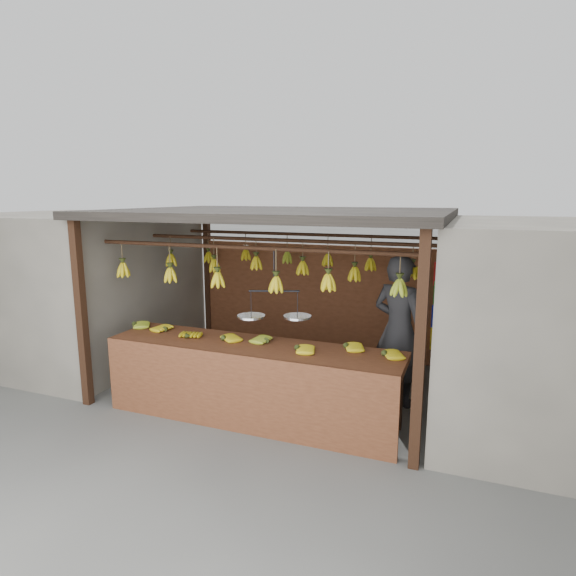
% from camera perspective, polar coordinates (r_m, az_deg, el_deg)
% --- Properties ---
extents(ground, '(80.00, 80.00, 0.00)m').
position_cam_1_polar(ground, '(6.86, -0.92, -11.18)').
color(ground, '#5B5B57').
extents(stall, '(4.30, 3.30, 2.40)m').
position_cam_1_polar(stall, '(6.69, 0.09, 5.70)').
color(stall, black).
rests_on(stall, ground).
extents(neighbor_left, '(3.00, 3.00, 2.30)m').
position_cam_1_polar(neighbor_left, '(8.52, -23.98, 0.31)').
color(neighbor_left, slate).
rests_on(neighbor_left, ground).
extents(counter, '(3.61, 0.79, 0.96)m').
position_cam_1_polar(counter, '(5.52, -4.79, -8.94)').
color(counter, brown).
rests_on(counter, ground).
extents(hanging_bananas, '(3.65, 2.24, 0.39)m').
position_cam_1_polar(hanging_bananas, '(6.43, -0.96, 2.40)').
color(hanging_bananas, gold).
rests_on(hanging_bananas, ground).
extents(balance_scale, '(0.80, 0.48, 0.79)m').
position_cam_1_polar(balance_scale, '(5.46, -1.64, -3.05)').
color(balance_scale, black).
rests_on(balance_scale, ground).
extents(vendor, '(0.81, 0.68, 1.89)m').
position_cam_1_polar(vendor, '(6.12, 12.97, -4.88)').
color(vendor, '#262628').
rests_on(vendor, ground).
extents(bag_bundles, '(0.08, 0.26, 1.30)m').
position_cam_1_polar(bag_bundles, '(7.42, 17.17, -1.85)').
color(bag_bundles, red).
rests_on(bag_bundles, ground).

